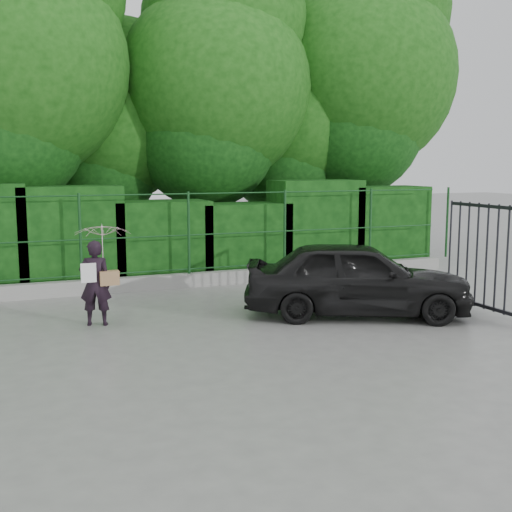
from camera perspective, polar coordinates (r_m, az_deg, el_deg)
name	(u,v)px	position (r m, az deg, el deg)	size (l,w,h in m)	color
ground	(246,340)	(9.95, -0.93, -7.49)	(80.00, 80.00, 0.00)	gray
kerb	(172,281)	(14.11, -7.50, -2.25)	(14.00, 0.25, 0.30)	#9E9E99
fence	(181,233)	(14.01, -6.70, 2.03)	(14.13, 0.06, 1.80)	#15401A
hedge	(156,236)	(14.92, -8.87, 1.81)	(14.20, 1.20, 2.29)	black
trees	(180,89)	(17.41, -6.78, 14.50)	(17.10, 6.15, 8.08)	black
woman	(101,258)	(11.02, -13.61, -0.18)	(0.93, 0.95, 1.70)	black
car	(357,278)	(11.55, 8.97, -1.95)	(1.60, 3.98, 1.36)	black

